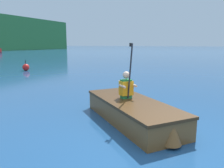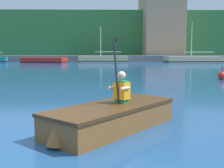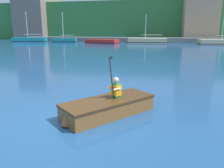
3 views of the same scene
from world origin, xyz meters
The scene contains 12 objects.
ground_plane centered at (0.00, 0.00, 0.00)m, with size 300.00×300.00×0.00m, color navy.
shoreline_ridge centered at (0.00, 55.91, 4.42)m, with size 120.00×20.00×8.84m.
waterfront_warehouse_left centered at (-28.21, 49.11, 6.42)m, with size 8.15×12.00×12.83m.
waterfront_office_block_center centered at (10.77, 47.17, 8.60)m, with size 6.81×12.26×17.18m.
marina_dock centered at (0.00, 38.98, 0.45)m, with size 50.23×2.40×0.90m.
moored_boat_dock_west_end centered at (13.30, 34.66, 0.40)m, with size 8.11×3.17×5.56m.
moored_boat_dock_west_inner centered at (-15.30, 35.31, 0.38)m, with size 4.71×1.89×5.71m.
moored_boat_dock_center_near centered at (0.58, 36.29, 0.42)m, with size 7.19×2.55×5.06m.
moored_boat_dock_center_far centered at (-7.42, 33.80, 0.33)m, with size 6.39×3.60×0.71m.
moored_boat_dock_east_end centered at (-22.74, 35.15, 0.43)m, with size 6.90×3.09×5.85m.
rowboat_foreground centered at (1.09, 0.80, 0.27)m, with size 2.72×2.92×0.49m.
person_paddler centered at (1.30, 1.05, 0.78)m, with size 0.46×0.46×1.29m.
Camera 3 is at (2.49, -5.30, 2.55)m, focal length 35.00 mm.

